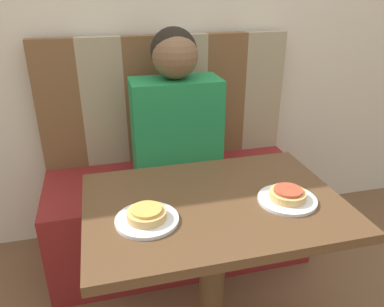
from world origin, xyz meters
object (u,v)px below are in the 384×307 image
plate_left (147,220)px  pizza_left (147,214)px  person (176,108)px  pizza_right (288,194)px  plate_right (287,200)px

plate_left → pizza_left: bearing=-26.6°
plate_left → pizza_left: pizza_left is taller
person → pizza_right: bearing=-70.5°
plate_left → pizza_left: (0.00, -0.00, 0.02)m
person → pizza_left: person is taller
person → plate_left: size_ratio=3.59×
person → pizza_left: (-0.25, -0.70, -0.12)m
plate_right → pizza_right: 0.02m
plate_right → pizza_left: size_ratio=1.62×
pizza_left → pizza_right: bearing=0.0°
plate_right → plate_left: bearing=180.0°
plate_right → pizza_right: (-0.00, -0.00, 0.02)m
person → plate_right: size_ratio=3.59×
person → plate_right: person is taller
pizza_left → plate_right: bearing=0.0°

